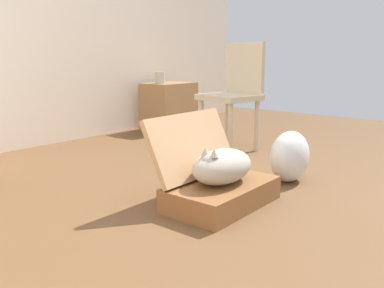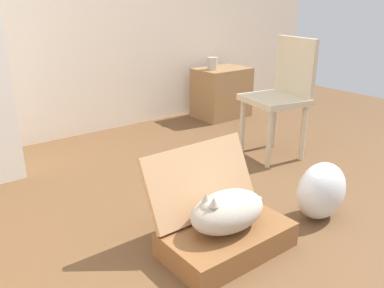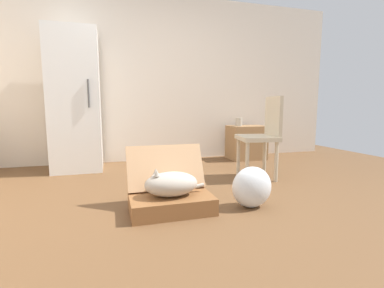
# 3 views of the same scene
# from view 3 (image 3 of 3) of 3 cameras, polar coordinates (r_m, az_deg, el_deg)

# --- Properties ---
(ground_plane) EXTENTS (7.68, 7.68, 0.00)m
(ground_plane) POSITION_cam_3_polar(r_m,az_deg,el_deg) (2.56, -0.58, -12.23)
(ground_plane) COLOR brown
(ground_plane) RESTS_ON ground
(wall_back) EXTENTS (6.40, 0.15, 2.60)m
(wall_back) POSITION_cam_3_polar(r_m,az_deg,el_deg) (4.64, -8.57, 12.91)
(wall_back) COLOR beige
(wall_back) RESTS_ON ground
(suitcase_base) EXTENTS (0.68, 0.41, 0.14)m
(suitcase_base) POSITION_cam_3_polar(r_m,az_deg,el_deg) (2.38, -4.19, -12.03)
(suitcase_base) COLOR brown
(suitcase_base) RESTS_ON ground
(suitcase_lid) EXTENTS (0.68, 0.21, 0.38)m
(suitcase_lid) POSITION_cam_3_polar(r_m,az_deg,el_deg) (2.52, -5.36, -4.74)
(suitcase_lid) COLOR tan
(suitcase_lid) RESTS_ON suitcase_base
(cat) EXTENTS (0.52, 0.28, 0.23)m
(cat) POSITION_cam_3_polar(r_m,az_deg,el_deg) (2.33, -4.38, -8.06)
(cat) COLOR #B2A899
(cat) RESTS_ON suitcase_base
(plastic_bag_white) EXTENTS (0.35, 0.25, 0.36)m
(plastic_bag_white) POSITION_cam_3_polar(r_m,az_deg,el_deg) (2.50, 12.06, -8.57)
(plastic_bag_white) COLOR silver
(plastic_bag_white) RESTS_ON ground
(refrigerator) EXTENTS (0.64, 0.66, 1.87)m
(refrigerator) POSITION_cam_3_polar(r_m,az_deg,el_deg) (4.13, -22.62, 8.01)
(refrigerator) COLOR silver
(refrigerator) RESTS_ON ground
(side_table) EXTENTS (0.58, 0.43, 0.55)m
(side_table) POSITION_cam_3_polar(r_m,az_deg,el_deg) (4.74, 10.97, 0.33)
(side_table) COLOR olive
(side_table) RESTS_ON ground
(vase_tall) EXTENTS (0.11, 0.11, 0.13)m
(vase_tall) POSITION_cam_3_polar(r_m,az_deg,el_deg) (4.64, 9.50, 4.44)
(vase_tall) COLOR #B7AD99
(vase_tall) RESTS_ON side_table
(chair) EXTENTS (0.51, 0.54, 0.99)m
(chair) POSITION_cam_3_polar(r_m,az_deg,el_deg) (3.47, 14.24, 2.13)
(chair) COLOR beige
(chair) RESTS_ON ground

